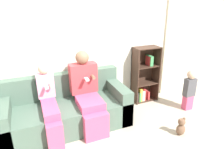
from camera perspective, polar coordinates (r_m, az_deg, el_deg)
The scene contains 9 objects.
ground_plane at distance 3.12m, azimuth -6.82°, elevation -18.21°, with size 14.00×14.00×0.00m, color #B2A893.
back_wall at distance 3.42m, azimuth -12.48°, elevation 8.84°, with size 10.00×0.06×2.55m.
curtain_panel at distance 4.40m, azimuth 17.60°, elevation 8.53°, with size 0.55×0.04×2.18m.
couch at distance 3.34m, azimuth -12.80°, elevation -10.01°, with size 1.96×0.82×0.82m.
adult_seated at distance 3.16m, azimuth -7.13°, elevation -4.43°, with size 0.43×0.76×1.21m.
child_seated at distance 3.07m, azimuth -17.48°, elevation -8.01°, with size 0.26×0.78×1.07m.
toddler_standing at distance 3.93m, azimuth 21.27°, elevation -3.87°, with size 0.20×0.16×0.78m.
bookshelf at distance 4.04m, azimuth 8.95°, elevation -1.29°, with size 0.50×0.28×1.11m.
teddy_bear at distance 3.30m, azimuth 19.10°, elevation -13.99°, with size 0.15×0.12×0.29m.
Camera 1 is at (-0.64, -2.34, 1.96)m, focal length 32.00 mm.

